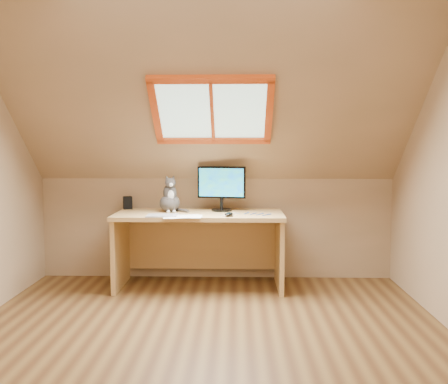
{
  "coord_description": "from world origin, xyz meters",
  "views": [
    {
      "loc": [
        0.22,
        -3.21,
        1.33
      ],
      "look_at": [
        0.1,
        1.0,
        0.94
      ],
      "focal_mm": 40.0,
      "sensor_mm": 36.0,
      "label": 1
    }
  ],
  "objects": [
    {
      "name": "papers",
      "position": [
        -0.22,
        1.12,
        0.71
      ],
      "size": [
        0.35,
        0.3,
        0.01
      ],
      "color": "white",
      "rests_on": "desk"
    },
    {
      "name": "desk_speaker",
      "position": [
        -0.86,
        1.63,
        0.77
      ],
      "size": [
        0.11,
        0.11,
        0.12
      ],
      "primitive_type": "cube",
      "rotation": [
        0.0,
        0.0,
        0.31
      ],
      "color": "black",
      "rests_on": "desk"
    },
    {
      "name": "cat",
      "position": [
        -0.42,
        1.44,
        0.83
      ],
      "size": [
        0.25,
        0.27,
        0.35
      ],
      "color": "#443F3C",
      "rests_on": "desk"
    },
    {
      "name": "desk",
      "position": [
        -0.14,
        1.45,
        0.49
      ],
      "size": [
        1.55,
        0.68,
        0.71
      ],
      "color": "tan",
      "rests_on": "ground"
    },
    {
      "name": "ground",
      "position": [
        0.0,
        0.0,
        0.0
      ],
      "size": [
        3.5,
        3.5,
        0.0
      ],
      "primitive_type": "plane",
      "color": "brown",
      "rests_on": "ground"
    },
    {
      "name": "monitor",
      "position": [
        0.07,
        1.5,
        0.95
      ],
      "size": [
        0.46,
        0.19,
        0.42
      ],
      "color": "black",
      "rests_on": "desk"
    },
    {
      "name": "room_shell",
      "position": [
        0.0,
        -0.09,
        1.43
      ],
      "size": [
        3.52,
        3.52,
        2.41
      ],
      "color": "tan",
      "rests_on": "ground"
    },
    {
      "name": "cables",
      "position": [
        0.3,
        1.26,
        0.71
      ],
      "size": [
        0.51,
        0.26,
        0.01
      ],
      "color": "silver",
      "rests_on": "desk"
    },
    {
      "name": "graphics_tablet",
      "position": [
        -0.45,
        1.14,
        0.71
      ],
      "size": [
        0.27,
        0.2,
        0.01
      ],
      "primitive_type": "cube",
      "rotation": [
        0.0,
        0.0,
        0.02
      ],
      "color": "#B2B2B7",
      "rests_on": "desk"
    },
    {
      "name": "mouse",
      "position": [
        0.14,
        1.14,
        0.73
      ],
      "size": [
        0.1,
        0.13,
        0.04
      ],
      "primitive_type": "ellipsoid",
      "rotation": [
        0.0,
        0.0,
        -0.37
      ],
      "color": "black",
      "rests_on": "desk"
    }
  ]
}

